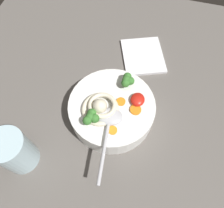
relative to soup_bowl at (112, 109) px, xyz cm
name	(u,v)px	position (x,y,z in cm)	size (l,w,h in cm)	color
table_slab	(119,120)	(-0.15, -1.91, -5.17)	(101.08, 101.08, 4.45)	#5B5651
soup_bowl	(112,109)	(0.00, 0.00, 0.00)	(20.88, 20.88, 5.70)	white
noodle_pile	(101,107)	(-2.13, 2.11, 3.95)	(9.56, 9.37, 3.84)	beige
soup_spoon	(109,122)	(-5.01, -0.60, 3.56)	(17.48, 6.48, 1.60)	#B7B7BC
chili_sauce_dollop	(138,100)	(2.31, -5.62, 3.59)	(3.70, 3.33, 1.67)	red
broccoli_floret_center	(91,117)	(-5.44, 3.31, 4.77)	(4.07, 3.50, 3.22)	#7A9E60
broccoli_floret_beside_chili	(127,80)	(6.21, -1.97, 4.75)	(4.03, 3.47, 3.19)	#7A9E60
carrot_slice_far	(122,102)	(1.04, -2.21, 3.01)	(2.15, 2.15, 0.51)	orange
carrot_slice_left	(114,130)	(-6.46, -2.12, 3.03)	(2.03, 2.03, 0.55)	orange
carrot_slice_beside_noodles	(136,109)	(0.08, -5.72, 3.01)	(2.65, 2.65, 0.50)	orange
drinking_glass	(15,151)	(-16.44, 17.10, 2.61)	(7.65, 7.65, 11.12)	silver
folded_napkin	(143,56)	(20.88, -3.89, -2.55)	(13.48, 11.76, 0.80)	white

